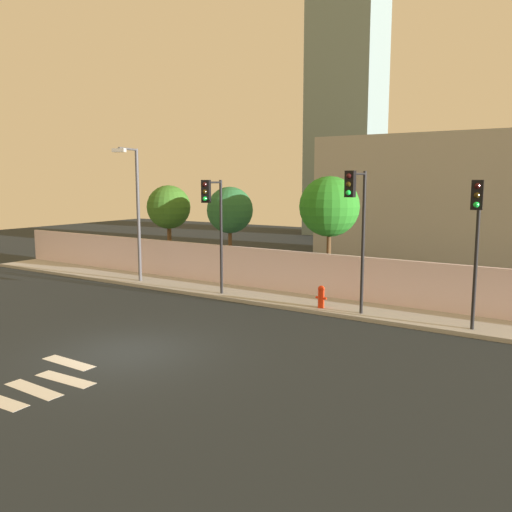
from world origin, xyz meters
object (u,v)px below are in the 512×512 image
object	(u,v)px
fire_hydrant	(321,296)
roadside_tree_midright	(329,207)
traffic_light_left	(356,212)
traffic_light_right	(477,223)
street_lamp_curbside	(136,204)
roadside_tree_leftmost	(169,208)
roadside_tree_midleft	(230,210)
traffic_light_center	(213,212)

from	to	relation	value
fire_hydrant	roadside_tree_midright	distance (m)	4.62
roadside_tree_midright	traffic_light_left	bearing A→B (deg)	-52.66
traffic_light_left	traffic_light_right	world-z (taller)	traffic_light_left
fire_hydrant	street_lamp_curbside	bearing A→B (deg)	-179.91
traffic_light_left	fire_hydrant	size ratio (longest dim) A/B	6.02
roadside_tree_leftmost	roadside_tree_midright	world-z (taller)	roadside_tree_midright
street_lamp_curbside	roadside_tree_midleft	world-z (taller)	street_lamp_curbside
roadside_tree_midright	fire_hydrant	bearing A→B (deg)	-68.88
roadside_tree_midleft	traffic_light_right	bearing A→B (deg)	-16.49
traffic_light_center	fire_hydrant	xyz separation A→B (m)	(4.59, 0.73, -3.08)
traffic_light_right	street_lamp_curbside	size ratio (longest dim) A/B	0.77
traffic_light_left	street_lamp_curbside	world-z (taller)	street_lamp_curbside
street_lamp_curbside	roadside_tree_leftmost	distance (m)	3.20
street_lamp_curbside	traffic_light_left	bearing A→B (deg)	-2.68
roadside_tree_leftmost	roadside_tree_midright	xyz separation A→B (m)	(9.33, -0.00, 0.29)
roadside_tree_leftmost	roadside_tree_midleft	xyz separation A→B (m)	(3.99, 0.00, -0.03)
traffic_light_center	roadside_tree_midright	world-z (taller)	roadside_tree_midright
traffic_light_center	traffic_light_right	xyz separation A→B (m)	(10.13, 0.24, -0.03)
traffic_light_right	fire_hydrant	world-z (taller)	traffic_light_right
traffic_light_right	street_lamp_curbside	world-z (taller)	street_lamp_curbside
traffic_light_left	roadside_tree_leftmost	world-z (taller)	traffic_light_left
traffic_light_center	roadside_tree_midleft	size ratio (longest dim) A/B	1.04
traffic_light_center	roadside_tree_leftmost	xyz separation A→B (m)	(-5.93, 3.81, -0.14)
traffic_light_right	roadside_tree_leftmost	size ratio (longest dim) A/B	1.03
traffic_light_center	roadside_tree_midleft	xyz separation A→B (m)	(-1.94, 3.81, -0.17)
traffic_light_right	roadside_tree_midright	size ratio (longest dim) A/B	0.94
traffic_light_right	roadside_tree_midleft	bearing A→B (deg)	163.51
traffic_light_left	fire_hydrant	distance (m)	3.67
traffic_light_left	roadside_tree_leftmost	xyz separation A→B (m)	(-12.09, 3.63, -0.33)
roadside_tree_midleft	traffic_light_left	bearing A→B (deg)	-24.12
traffic_light_left	roadside_tree_midright	bearing A→B (deg)	127.34
traffic_light_center	roadside_tree_midleft	distance (m)	4.28
traffic_light_left	roadside_tree_midleft	size ratio (longest dim) A/B	1.10
traffic_light_center	traffic_light_right	size ratio (longest dim) A/B	1.00
traffic_light_left	traffic_light_right	bearing A→B (deg)	0.80
roadside_tree_leftmost	roadside_tree_midright	bearing A→B (deg)	-0.00
traffic_light_left	roadside_tree_leftmost	distance (m)	12.63
roadside_tree_midleft	fire_hydrant	bearing A→B (deg)	-25.28
street_lamp_curbside	traffic_light_center	bearing A→B (deg)	-7.89
street_lamp_curbside	fire_hydrant	size ratio (longest dim) A/B	7.35
street_lamp_curbside	roadside_tree_leftmost	world-z (taller)	street_lamp_curbside
street_lamp_curbside	roadside_tree_leftmost	bearing A→B (deg)	103.45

